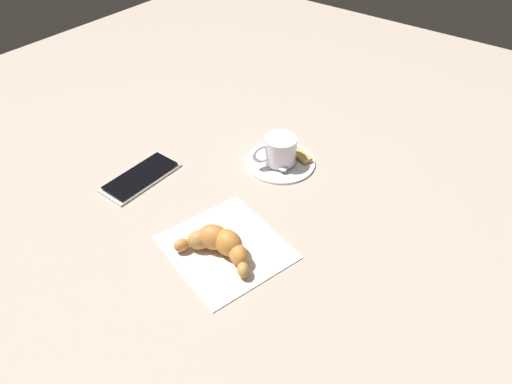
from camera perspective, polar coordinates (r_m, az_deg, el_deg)
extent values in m
plane|color=#B09F8E|center=(0.79, 0.48, -0.58)|extent=(1.80, 1.80, 0.00)
cylinder|color=white|center=(0.86, 3.07, 3.88)|extent=(0.13, 0.13, 0.01)
cylinder|color=white|center=(0.84, 3.07, 5.31)|extent=(0.06, 0.06, 0.05)
cylinder|color=black|center=(0.84, 3.08, 5.51)|extent=(0.05, 0.05, 0.00)
torus|color=white|center=(0.83, 0.75, 4.79)|extent=(0.04, 0.03, 0.04)
cube|color=silver|center=(0.89, 2.65, 5.66)|extent=(0.08, 0.08, 0.00)
ellipsoid|color=silver|center=(0.84, 3.39, 3.16)|extent=(0.03, 0.03, 0.01)
cube|color=tan|center=(0.87, 5.38, 4.82)|extent=(0.04, 0.06, 0.01)
cube|color=silver|center=(0.71, -3.77, -6.90)|extent=(0.20, 0.21, 0.00)
ellipsoid|color=#B6813E|center=(0.66, -1.61, -9.68)|extent=(0.03, 0.03, 0.02)
ellipsoid|color=#CB7F36|center=(0.67, -2.21, -7.83)|extent=(0.04, 0.04, 0.03)
ellipsoid|color=#C67C34|center=(0.68, -3.54, -6.33)|extent=(0.04, 0.05, 0.04)
ellipsoid|color=#CB7939|center=(0.69, -5.34, -5.63)|extent=(0.05, 0.06, 0.04)
ellipsoid|color=#BE8442|center=(0.70, -7.34, -5.81)|extent=(0.04, 0.04, 0.03)
ellipsoid|color=#C37E3C|center=(0.70, -9.29, -6.56)|extent=(0.03, 0.03, 0.02)
cube|color=#BBBDBB|center=(0.85, -14.19, 1.83)|extent=(0.15, 0.07, 0.01)
cube|color=black|center=(0.85, -14.24, 2.07)|extent=(0.13, 0.06, 0.00)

